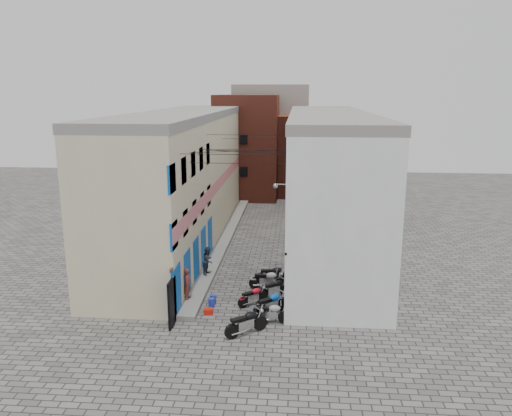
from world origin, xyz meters
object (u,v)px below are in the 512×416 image
(motorcycle_c, at_px, (271,303))
(motorcycle_d, at_px, (253,295))
(water_jug_far, at_px, (213,299))
(motorcycle_a, at_px, (246,321))
(motorcycle_f, at_px, (267,279))
(person_b, at_px, (208,260))
(red_crate, at_px, (208,311))
(motorcycle_e, at_px, (274,287))
(person_a, at_px, (188,284))
(water_jug_near, at_px, (211,303))
(motorcycle_b, at_px, (270,312))
(motorcycle_g, at_px, (273,274))

(motorcycle_c, relative_size, motorcycle_d, 1.19)
(motorcycle_c, distance_m, water_jug_far, 3.13)
(motorcycle_a, distance_m, motorcycle_d, 3.10)
(motorcycle_f, height_order, person_b, person_b)
(red_crate, bearing_deg, water_jug_far, 88.74)
(motorcycle_a, relative_size, motorcycle_e, 1.14)
(person_a, bearing_deg, motorcycle_f, -56.42)
(motorcycle_c, relative_size, motorcycle_f, 1.05)
(motorcycle_d, bearing_deg, person_b, -179.53)
(motorcycle_e, height_order, water_jug_near, motorcycle_e)
(person_a, distance_m, red_crate, 1.90)
(motorcycle_d, distance_m, motorcycle_e, 1.42)
(motorcycle_d, bearing_deg, person_a, -127.82)
(motorcycle_b, bearing_deg, motorcycle_f, -177.53)
(motorcycle_b, bearing_deg, person_a, -116.61)
(person_a, xyz_separation_m, water_jug_near, (1.25, -0.40, -0.81))
(motorcycle_a, xyz_separation_m, motorcycle_d, (0.02, 3.10, -0.10))
(motorcycle_d, relative_size, motorcycle_g, 0.88)
(motorcycle_b, distance_m, person_a, 4.64)
(water_jug_near, bearing_deg, motorcycle_b, -26.09)
(motorcycle_a, xyz_separation_m, motorcycle_c, (0.97, 2.08, -0.01))
(motorcycle_e, relative_size, motorcycle_g, 0.94)
(motorcycle_a, xyz_separation_m, water_jug_near, (-1.99, 2.62, -0.38))
(motorcycle_e, distance_m, motorcycle_f, 1.16)
(motorcycle_c, bearing_deg, water_jug_far, -148.03)
(motorcycle_e, bearing_deg, water_jug_far, -104.52)
(motorcycle_g, relative_size, person_a, 1.25)
(motorcycle_d, distance_m, motorcycle_f, 2.18)
(person_b, bearing_deg, motorcycle_a, -142.97)
(motorcycle_d, xyz_separation_m, water_jug_near, (-2.01, -0.48, -0.27))
(motorcycle_e, height_order, motorcycle_g, motorcycle_g)
(motorcycle_b, distance_m, red_crate, 3.10)
(motorcycle_f, distance_m, person_b, 3.72)
(motorcycle_a, bearing_deg, motorcycle_d, 142.27)
(motorcycle_f, bearing_deg, red_crate, -37.26)
(motorcycle_e, relative_size, red_crate, 4.42)
(motorcycle_f, relative_size, water_jug_near, 4.21)
(motorcycle_c, bearing_deg, water_jug_near, -140.13)
(motorcycle_a, height_order, person_a, person_a)
(motorcycle_c, bearing_deg, motorcycle_d, -176.80)
(motorcycle_a, height_order, motorcycle_f, motorcycle_a)
(person_a, distance_m, water_jug_near, 1.55)
(water_jug_near, xyz_separation_m, red_crate, (-0.02, -0.72, -0.10))
(motorcycle_d, relative_size, motorcycle_e, 0.94)
(motorcycle_d, distance_m, water_jug_near, 2.08)
(motorcycle_e, relative_size, water_jug_far, 3.89)
(water_jug_far, bearing_deg, motorcycle_a, -56.98)
(water_jug_near, bearing_deg, motorcycle_f, 44.95)
(motorcycle_b, relative_size, red_crate, 4.45)
(motorcycle_b, bearing_deg, water_jug_near, -118.99)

